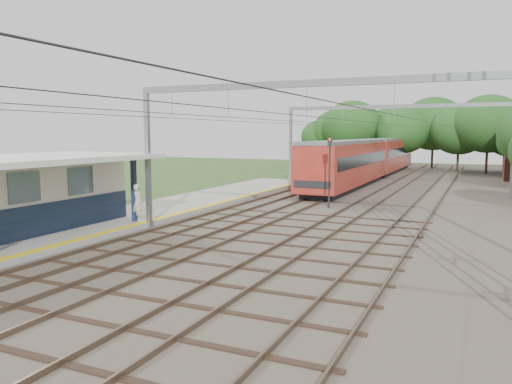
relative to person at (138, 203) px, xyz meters
The scene contains 9 objects.
ballast_bed 17.90m from the person, 57.12° to the left, with size 18.00×90.00×0.10m, color #473D33.
platform 2.35m from the person, 151.01° to the right, with size 5.00×52.00×0.35m, color gray.
yellow_stripe 1.45m from the person, 66.02° to the right, with size 0.45×52.00×0.01m, color yellow.
rail_tracks 16.67m from the person, 64.37° to the left, with size 11.80×88.00×0.15m.
catenary_system 14.35m from the person, 48.54° to the left, with size 17.22×88.00×7.00m.
tree_band 43.34m from the person, 77.24° to the left, with size 31.72×30.88×8.82m.
person is the anchor object (origin of this frame).
train 32.18m from the person, 80.71° to the left, with size 3.13×38.96×4.10m.
signal_post 12.36m from the person, 54.91° to the left, with size 0.35×0.31×4.54m.
Camera 1 is at (10.05, -5.16, 4.78)m, focal length 35.00 mm.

